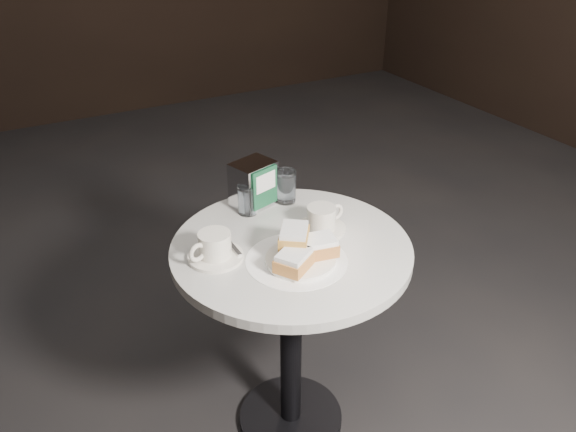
# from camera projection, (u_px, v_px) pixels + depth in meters

# --- Properties ---
(ground) EXTENTS (7.00, 7.00, 0.00)m
(ground) POSITION_uv_depth(u_px,v_px,m) (291.00, 420.00, 2.00)
(ground) COLOR black
(ground) RESTS_ON ground
(cafe_table) EXTENTS (0.70, 0.70, 0.74)m
(cafe_table) POSITION_uv_depth(u_px,v_px,m) (291.00, 298.00, 1.72)
(cafe_table) COLOR black
(cafe_table) RESTS_ON ground
(sugar_spill) EXTENTS (0.29, 0.29, 0.00)m
(sugar_spill) POSITION_uv_depth(u_px,v_px,m) (296.00, 260.00, 1.55)
(sugar_spill) COLOR white
(sugar_spill) RESTS_ON cafe_table
(beignet_plate) EXTENTS (0.24, 0.24, 0.10)m
(beignet_plate) POSITION_uv_depth(u_px,v_px,m) (302.00, 251.00, 1.53)
(beignet_plate) COLOR white
(beignet_plate) RESTS_ON cafe_table
(coffee_cup_left) EXTENTS (0.19, 0.19, 0.08)m
(coffee_cup_left) POSITION_uv_depth(u_px,v_px,m) (215.00, 248.00, 1.54)
(coffee_cup_left) COLOR white
(coffee_cup_left) RESTS_ON cafe_table
(coffee_cup_right) EXTENTS (0.17, 0.17, 0.08)m
(coffee_cup_right) POSITION_uv_depth(u_px,v_px,m) (322.00, 220.00, 1.68)
(coffee_cup_right) COLOR silver
(coffee_cup_right) RESTS_ON cafe_table
(water_glass_left) EXTENTS (0.07, 0.07, 0.10)m
(water_glass_left) POSITION_uv_depth(u_px,v_px,m) (247.00, 200.00, 1.76)
(water_glass_left) COLOR white
(water_glass_left) RESTS_ON cafe_table
(water_glass_right) EXTENTS (0.09, 0.09, 0.11)m
(water_glass_right) POSITION_uv_depth(u_px,v_px,m) (286.00, 187.00, 1.83)
(water_glass_right) COLOR white
(water_glass_right) RESTS_ON cafe_table
(napkin_dispenser) EXTENTS (0.15, 0.14, 0.15)m
(napkin_dispenser) POSITION_uv_depth(u_px,v_px,m) (254.00, 184.00, 1.79)
(napkin_dispenser) COLOR silver
(napkin_dispenser) RESTS_ON cafe_table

